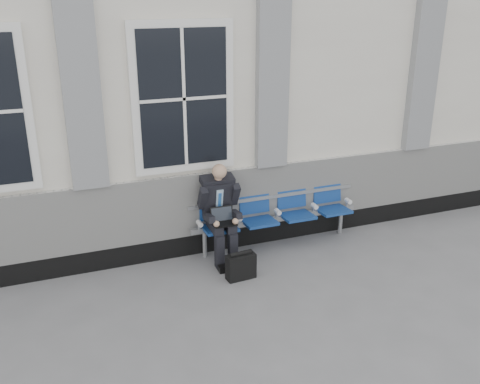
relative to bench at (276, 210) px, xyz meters
name	(u,v)px	position (x,y,z in m)	size (l,w,h in m)	color
ground	(194,313)	(-1.64, -1.32, -0.55)	(70.00, 70.00, 0.00)	slate
station_building	(128,79)	(-1.66, 2.15, 1.67)	(14.40, 4.40, 4.49)	silver
bench	(276,210)	(0.00, 0.00, 0.00)	(2.60, 0.47, 0.91)	#9EA0A3
businessman	(220,208)	(-0.90, -0.13, 0.21)	(0.56, 0.75, 1.39)	black
briefcase	(241,266)	(-0.84, -0.77, -0.37)	(0.40, 0.19, 0.39)	black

